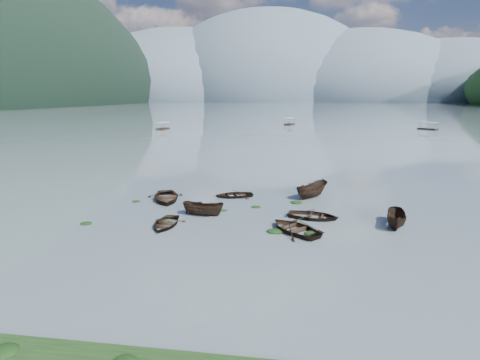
# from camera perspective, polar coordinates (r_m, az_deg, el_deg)

# --- Properties ---
(ground_plane) EXTENTS (2400.00, 2400.00, 0.00)m
(ground_plane) POSITION_cam_1_polar(r_m,az_deg,el_deg) (26.02, -3.75, -10.04)
(ground_plane) COLOR slate
(haze_mtn_a) EXTENTS (520.00, 520.00, 280.00)m
(haze_mtn_a) POSITION_cam_1_polar(r_m,az_deg,el_deg) (960.82, -8.16, 11.85)
(haze_mtn_a) COLOR #475666
(haze_mtn_a) RESTS_ON ground
(haze_mtn_b) EXTENTS (520.00, 520.00, 340.00)m
(haze_mtn_b) POSITION_cam_1_polar(r_m,az_deg,el_deg) (925.83, 4.08, 11.92)
(haze_mtn_b) COLOR #475666
(haze_mtn_b) RESTS_ON ground
(haze_mtn_c) EXTENTS (520.00, 520.00, 260.00)m
(haze_mtn_c) POSITION_cam_1_polar(r_m,az_deg,el_deg) (933.36, 16.68, 11.44)
(haze_mtn_c) COLOR #475666
(haze_mtn_c) RESTS_ON ground
(haze_mtn_d) EXTENTS (520.00, 520.00, 220.00)m
(haze_mtn_d) POSITION_cam_1_polar(r_m,az_deg,el_deg) (975.79, 27.36, 10.61)
(haze_mtn_d) COLOR #475666
(haze_mtn_d) RESTS_ON ground
(rowboat_0) EXTENTS (2.75, 3.84, 0.79)m
(rowboat_0) POSITION_cam_1_polar(r_m,az_deg,el_deg) (30.42, -11.28, -6.86)
(rowboat_0) COLOR black
(rowboat_0) RESTS_ON ground
(rowboat_2) EXTENTS (3.93, 1.95, 1.45)m
(rowboat_2) POSITION_cam_1_polar(r_m,az_deg,el_deg) (32.57, -5.61, -5.36)
(rowboat_2) COLOR black
(rowboat_2) RESTS_ON ground
(rowboat_3) EXTENTS (5.54, 5.57, 0.95)m
(rowboat_3) POSITION_cam_1_polar(r_m,az_deg,el_deg) (28.94, 8.33, -7.77)
(rowboat_3) COLOR black
(rowboat_3) RESTS_ON ground
(rowboat_4) EXTENTS (4.77, 3.83, 0.88)m
(rowboat_4) POSITION_cam_1_polar(r_m,az_deg,el_deg) (32.15, 11.05, -5.78)
(rowboat_4) COLOR black
(rowboat_4) RESTS_ON ground
(rowboat_5) EXTENTS (2.27, 4.07, 1.49)m
(rowboat_5) POSITION_cam_1_polar(r_m,az_deg,el_deg) (32.20, 22.67, -6.52)
(rowboat_5) COLOR black
(rowboat_5) RESTS_ON ground
(rowboat_6) EXTENTS (5.18, 6.01, 1.05)m
(rowboat_6) POSITION_cam_1_polar(r_m,az_deg,el_deg) (37.63, -11.20, -3.08)
(rowboat_6) COLOR black
(rowboat_6) RESTS_ON ground
(rowboat_7) EXTENTS (4.56, 3.87, 0.80)m
(rowboat_7) POSITION_cam_1_polar(r_m,az_deg,el_deg) (38.26, -0.92, -2.57)
(rowboat_7) COLOR black
(rowboat_7) RESTS_ON ground
(rowboat_8) EXTENTS (4.14, 4.59, 1.74)m
(rowboat_8) POSITION_cam_1_polar(r_m,az_deg,el_deg) (38.81, 10.84, -2.58)
(rowboat_8) COLOR black
(rowboat_8) RESTS_ON ground
(weed_clump_0) EXTENTS (0.97, 0.79, 0.21)m
(weed_clump_0) POSITION_cam_1_polar(r_m,az_deg,el_deg) (32.69, -22.42, -6.22)
(weed_clump_0) COLOR black
(weed_clump_0) RESTS_ON ground
(weed_clump_1) EXTENTS (0.94, 0.75, 0.21)m
(weed_clump_1) POSITION_cam_1_polar(r_m,az_deg,el_deg) (31.15, -11.10, -6.39)
(weed_clump_1) COLOR black
(weed_clump_1) RESTS_ON ground
(weed_clump_2) EXTENTS (1.28, 1.02, 0.28)m
(weed_clump_2) POSITION_cam_1_polar(r_m,az_deg,el_deg) (28.62, 5.38, -7.92)
(weed_clump_2) COLOR black
(weed_clump_2) RESTS_ON ground
(weed_clump_3) EXTENTS (0.87, 0.73, 0.19)m
(weed_clump_3) POSITION_cam_1_polar(r_m,az_deg,el_deg) (34.68, 2.45, -4.19)
(weed_clump_3) COLOR black
(weed_clump_3) RESTS_ON ground
(weed_clump_4) EXTENTS (1.26, 1.00, 0.26)m
(weed_clump_4) POSITION_cam_1_polar(r_m,az_deg,el_deg) (28.54, 10.98, -8.17)
(weed_clump_4) COLOR black
(weed_clump_4) RESTS_ON ground
(weed_clump_5) EXTENTS (0.89, 0.72, 0.19)m
(weed_clump_5) POSITION_cam_1_polar(r_m,az_deg,el_deg) (37.85, -15.55, -3.21)
(weed_clump_5) COLOR black
(weed_clump_5) RESTS_ON ground
(weed_clump_6) EXTENTS (0.83, 0.69, 0.17)m
(weed_clump_6) POSITION_cam_1_polar(r_m,az_deg,el_deg) (33.73, -2.62, -4.68)
(weed_clump_6) COLOR black
(weed_clump_6) RESTS_ON ground
(weed_clump_7) EXTENTS (1.17, 0.93, 0.25)m
(weed_clump_7) POSITION_cam_1_polar(r_m,az_deg,el_deg) (36.40, 8.61, -3.51)
(weed_clump_7) COLOR black
(weed_clump_7) RESTS_ON ground
(pontoon_left) EXTENTS (2.92, 5.70, 2.09)m
(pontoon_left) POSITION_cam_1_polar(r_m,az_deg,el_deg) (121.63, -11.69, 7.60)
(pontoon_left) COLOR black
(pontoon_left) RESTS_ON ground
(pontoon_centre) EXTENTS (4.14, 6.49, 2.31)m
(pontoon_centre) POSITION_cam_1_polar(r_m,az_deg,el_deg) (139.90, 7.55, 8.37)
(pontoon_centre) COLOR black
(pontoon_centre) RESTS_ON ground
(pontoon_right) EXTENTS (5.68, 5.58, 2.15)m
(pontoon_right) POSITION_cam_1_polar(r_m,az_deg,el_deg) (131.72, 26.70, 6.89)
(pontoon_right) COLOR black
(pontoon_right) RESTS_ON ground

